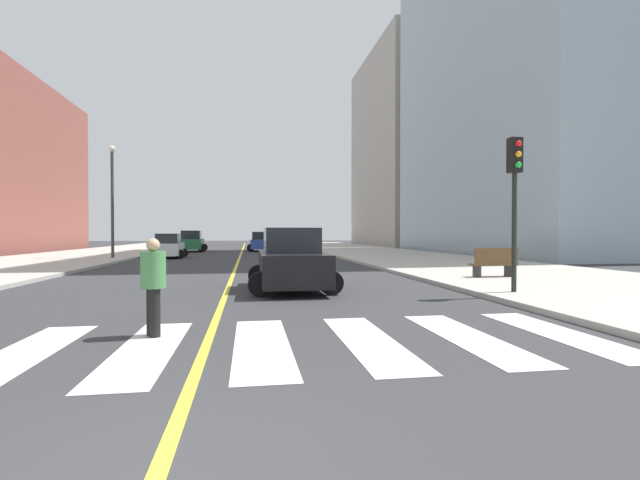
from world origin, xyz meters
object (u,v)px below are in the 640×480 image
at_px(park_bench, 494,263).
at_px(street_lamp, 112,192).
at_px(car_green_third, 192,242).
at_px(pedestrian_crossing, 153,282).
at_px(car_blue_fourth, 261,242).
at_px(traffic_light_near_corner, 515,183).
at_px(car_black_nearest, 292,261).
at_px(car_white_second, 169,247).

distance_m(park_bench, street_lamp, 25.40).
distance_m(car_green_third, pedestrian_crossing, 38.17).
xyz_separation_m(car_blue_fourth, traffic_light_near_corner, (6.36, -34.68, 2.35)).
bearing_deg(street_lamp, car_green_third, 74.89).
distance_m(car_black_nearest, car_green_third, 32.53).
bearing_deg(street_lamp, traffic_light_near_corner, -51.21).
distance_m(car_white_second, street_lamp, 5.43).
relative_size(car_green_third, pedestrian_crossing, 2.73).
height_order(traffic_light_near_corner, pedestrian_crossing, traffic_light_near_corner).
bearing_deg(pedestrian_crossing, car_blue_fourth, 152.20).
height_order(car_green_third, street_lamp, street_lamp).
relative_size(car_black_nearest, traffic_light_near_corner, 1.02).
bearing_deg(car_white_second, pedestrian_crossing, -82.65).
height_order(car_black_nearest, car_blue_fourth, car_black_nearest).
distance_m(car_white_second, traffic_light_near_corner, 26.49).
height_order(park_bench, pedestrian_crossing, pedestrian_crossing).
relative_size(park_bench, pedestrian_crossing, 1.04).
bearing_deg(pedestrian_crossing, car_white_second, 165.56).
bearing_deg(park_bench, car_black_nearest, 99.24).
xyz_separation_m(traffic_light_near_corner, park_bench, (1.81, 4.18, -2.58)).
xyz_separation_m(car_black_nearest, street_lamp, (-10.66, 18.28, 3.75)).
relative_size(car_black_nearest, car_blue_fourth, 1.01).
bearing_deg(pedestrian_crossing, car_black_nearest, 130.31).
bearing_deg(traffic_light_near_corner, car_black_nearest, -23.40).
bearing_deg(car_blue_fourth, car_green_third, 2.73).
relative_size(car_blue_fourth, pedestrian_crossing, 2.55).
bearing_deg(car_white_second, traffic_light_near_corner, -61.16).
distance_m(car_green_third, street_lamp, 14.45).
relative_size(car_black_nearest, street_lamp, 0.58).
bearing_deg(park_bench, car_green_third, 24.96).
xyz_separation_m(car_green_third, street_lamp, (-3.64, -13.48, 3.70)).
relative_size(car_blue_fourth, street_lamp, 0.58).
bearing_deg(car_green_third, pedestrian_crossing, -85.71).
bearing_deg(traffic_light_near_corner, street_lamp, -51.21).
bearing_deg(car_green_third, traffic_light_near_corner, -70.71).
bearing_deg(traffic_light_near_corner, car_blue_fourth, -79.61).
bearing_deg(car_white_second, park_bench, -52.33).
bearing_deg(pedestrian_crossing, park_bench, 101.41).
bearing_deg(car_blue_fourth, car_white_second, 60.09).
relative_size(traffic_light_near_corner, park_bench, 2.44).
height_order(car_black_nearest, car_white_second, car_black_nearest).
bearing_deg(park_bench, pedestrian_crossing, 123.51).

